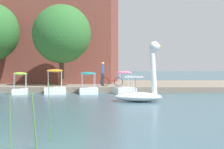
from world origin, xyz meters
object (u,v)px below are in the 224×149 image
swan_boat (141,90)px  pedal_boat_lime (20,87)px  pedal_boat_teal (88,87)px  bicycle_parked (112,82)px  person_on_path (103,73)px  tree_broadleaf_behind_dock (62,34)px  pedal_boat_pink (124,88)px  pedal_boat_orange (55,88)px

swan_boat → pedal_boat_lime: bearing=137.4°
swan_boat → pedal_boat_teal: 8.39m
pedal_boat_teal → bicycle_parked: 3.49m
bicycle_parked → person_on_path: bearing=122.8°
pedal_boat_teal → tree_broadleaf_behind_dock: (-2.40, 4.54, 4.00)m
pedal_boat_pink → pedal_boat_orange: pedal_boat_orange is taller
pedal_boat_orange → bicycle_parked: 5.00m
pedal_boat_teal → pedal_boat_orange: (-2.29, -0.08, -0.03)m
pedal_boat_orange → bicycle_parked: bearing=39.6°
pedal_boat_pink → pedal_boat_orange: size_ratio=0.96×
swan_boat → pedal_boat_pink: size_ratio=1.31×
swan_boat → bicycle_parked: swan_boat is taller
pedal_boat_lime → tree_broadleaf_behind_dock: 6.78m
swan_boat → pedal_boat_orange: size_ratio=1.26×
pedal_boat_teal → pedal_boat_lime: pedal_boat_teal is taller
person_on_path → bicycle_parked: person_on_path is taller
tree_broadleaf_behind_dock → person_on_path: 4.46m
swan_boat → bicycle_parked: size_ratio=1.84×
pedal_boat_pink → person_on_path: (-1.64, 4.38, 0.98)m
tree_broadleaf_behind_dock → pedal_boat_teal: bearing=-62.1°
pedal_boat_teal → bicycle_parked: size_ratio=1.32×
pedal_boat_teal → bicycle_parked: bearing=63.4°
pedal_boat_orange → bicycle_parked: (3.84, 3.18, 0.32)m
swan_boat → pedal_boat_lime: size_ratio=1.49×
pedal_boat_lime → person_on_path: 7.25m
pedal_boat_teal → tree_broadleaf_behind_dock: size_ratio=0.35×
pedal_boat_pink → tree_broadleaf_behind_dock: tree_broadleaf_behind_dock is taller
bicycle_parked → pedal_boat_teal: bearing=-116.6°
pedal_boat_teal → pedal_boat_lime: size_ratio=1.06×
swan_boat → person_on_path: bearing=101.5°
pedal_boat_pink → pedal_boat_teal: size_ratio=1.07×
pedal_boat_lime → swan_boat: bearing=-42.6°
pedal_boat_pink → pedal_boat_teal: 2.49m
pedal_boat_orange → person_on_path: 5.40m
pedal_boat_lime → bicycle_parked: (6.14, 3.59, 0.29)m
tree_broadleaf_behind_dock → bicycle_parked: 5.61m
pedal_boat_teal → pedal_boat_orange: 2.29m
swan_boat → pedal_boat_teal: (-3.27, 7.72, -0.15)m
tree_broadleaf_behind_dock → pedal_boat_pink: bearing=-43.9°
pedal_boat_teal → pedal_boat_orange: pedal_boat_orange is taller
pedal_boat_teal → person_on_path: 4.41m
pedal_boat_lime → bicycle_parked: size_ratio=1.24×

